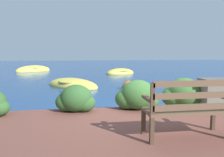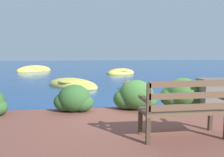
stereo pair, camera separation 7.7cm
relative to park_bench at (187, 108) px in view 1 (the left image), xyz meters
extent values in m
plane|color=navy|center=(-0.43, 2.09, -0.70)|extent=(80.00, 80.00, 0.00)
cube|color=#433123|center=(-0.62, 0.26, -0.28)|extent=(0.06, 0.06, 0.40)
cube|color=#433123|center=(0.62, 0.26, -0.28)|extent=(0.06, 0.06, 0.40)
cube|color=#433123|center=(-0.62, -0.16, -0.28)|extent=(0.06, 0.06, 0.40)
cube|color=brown|center=(0.00, 0.05, -0.06)|extent=(1.30, 0.48, 0.05)
cube|color=brown|center=(0.00, -0.16, 0.05)|extent=(1.24, 0.04, 0.09)
cube|color=brown|center=(0.00, -0.16, 0.22)|extent=(1.24, 0.04, 0.09)
cube|color=brown|center=(0.00, -0.16, 0.40)|extent=(1.24, 0.04, 0.09)
cube|color=#433123|center=(-0.62, -0.16, 0.19)|extent=(0.06, 0.04, 0.45)
cube|color=brown|center=(-0.62, 0.05, 0.15)|extent=(0.07, 0.43, 0.05)
cube|color=brown|center=(0.62, 0.05, 0.15)|extent=(0.07, 0.43, 0.05)
ellipsoid|color=#2D5628|center=(-1.73, 1.82, -0.18)|extent=(0.72, 0.65, 0.61)
ellipsoid|color=#2D5628|center=(-1.93, 1.88, -0.27)|extent=(0.54, 0.49, 0.43)
ellipsoid|color=#2D5628|center=(-1.55, 1.79, -0.28)|extent=(0.51, 0.46, 0.40)
ellipsoid|color=#38662D|center=(-0.29, 1.82, -0.13)|extent=(0.82, 0.74, 0.70)
ellipsoid|color=#38662D|center=(-0.52, 1.88, -0.24)|extent=(0.61, 0.55, 0.49)
ellipsoid|color=#38662D|center=(-0.09, 1.78, -0.26)|extent=(0.57, 0.52, 0.45)
ellipsoid|color=#38662D|center=(0.89, 1.86, -0.12)|extent=(0.85, 0.76, 0.72)
ellipsoid|color=#38662D|center=(0.66, 1.92, -0.23)|extent=(0.64, 0.57, 0.51)
ellipsoid|color=#38662D|center=(1.11, 1.82, -0.25)|extent=(0.59, 0.53, 0.47)
ellipsoid|color=#DBC64C|center=(-1.97, 6.97, -0.65)|extent=(2.92, 2.91, 0.70)
torus|color=olive|center=(-1.97, 6.97, -0.46)|extent=(1.80, 1.80, 0.07)
cube|color=#846647|center=(-1.67, 6.67, -0.49)|extent=(0.80, 0.80, 0.04)
cube|color=#846647|center=(-2.23, 7.22, -0.49)|extent=(0.80, 0.80, 0.04)
ellipsoid|color=#DBC64C|center=(1.34, 12.71, -0.65)|extent=(2.58, 2.08, 0.73)
torus|color=olive|center=(1.34, 12.71, -0.45)|extent=(1.71, 1.71, 0.07)
cube|color=#846647|center=(1.03, 12.58, -0.48)|extent=(0.52, 1.00, 0.04)
cube|color=#846647|center=(1.60, 12.82, -0.48)|extent=(0.52, 1.00, 0.04)
ellipsoid|color=#DBC64C|center=(-5.46, 15.83, -0.64)|extent=(2.93, 2.35, 0.90)
torus|color=olive|center=(-5.46, 15.83, -0.39)|extent=(1.36, 1.36, 0.07)
cube|color=#846647|center=(-5.09, 16.06, -0.42)|extent=(0.51, 0.71, 0.04)
cube|color=#846647|center=(-5.76, 15.64, -0.42)|extent=(0.51, 0.71, 0.04)
sphere|color=orange|center=(0.42, 5.88, -0.61)|extent=(0.55, 0.55, 0.55)
torus|color=navy|center=(0.42, 5.88, -0.61)|extent=(0.60, 0.60, 0.07)
camera|label=1|loc=(-1.64, -3.09, 0.84)|focal=35.00mm
camera|label=2|loc=(-1.57, -3.10, 0.84)|focal=35.00mm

